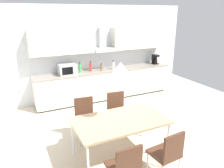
% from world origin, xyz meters
% --- Properties ---
extents(ground_plane, '(8.69, 7.51, 0.02)m').
position_xyz_m(ground_plane, '(0.00, 0.00, -0.01)').
color(ground_plane, beige).
extents(wall_back, '(6.95, 0.10, 2.70)m').
position_xyz_m(wall_back, '(0.00, 2.55, 1.35)').
color(wall_back, silver).
rests_on(wall_back, ground_plane).
extents(kitchen_counter, '(4.13, 0.63, 0.88)m').
position_xyz_m(kitchen_counter, '(0.68, 2.20, 0.44)').
color(kitchen_counter, '#333333').
rests_on(kitchen_counter, ground_plane).
extents(backsplash_tile, '(4.11, 0.02, 0.46)m').
position_xyz_m(backsplash_tile, '(0.68, 2.49, 1.11)').
color(backsplash_tile, silver).
rests_on(backsplash_tile, kitchen_counter).
extents(upper_wall_cabinets, '(4.11, 0.40, 0.66)m').
position_xyz_m(upper_wall_cabinets, '(0.68, 2.33, 1.74)').
color(upper_wall_cabinets, beige).
extents(microwave, '(0.48, 0.35, 0.28)m').
position_xyz_m(microwave, '(-0.44, 2.20, 1.02)').
color(microwave, '#ADADB2').
rests_on(microwave, kitchen_counter).
extents(coffee_maker, '(0.18, 0.19, 0.30)m').
position_xyz_m(coffee_maker, '(2.47, 2.23, 1.03)').
color(coffee_maker, black).
rests_on(coffee_maker, kitchen_counter).
extents(bottle_red, '(0.07, 0.07, 0.30)m').
position_xyz_m(bottle_red, '(0.23, 2.24, 1.01)').
color(bottle_red, red).
rests_on(bottle_red, kitchen_counter).
extents(bottle_brown, '(0.06, 0.06, 0.23)m').
position_xyz_m(bottle_brown, '(0.55, 2.18, 0.98)').
color(bottle_brown, brown).
rests_on(bottle_brown, kitchen_counter).
extents(bottle_green, '(0.06, 0.06, 0.30)m').
position_xyz_m(bottle_green, '(-0.08, 2.24, 1.01)').
color(bottle_green, green).
rests_on(bottle_green, kitchen_counter).
extents(bottle_white, '(0.07, 0.07, 0.27)m').
position_xyz_m(bottle_white, '(0.92, 2.18, 1.00)').
color(bottle_white, white).
rests_on(bottle_white, kitchen_counter).
extents(dining_table, '(1.60, 0.94, 0.74)m').
position_xyz_m(dining_table, '(-0.25, -0.52, 0.70)').
color(dining_table, tan).
rests_on(dining_table, ground_plane).
extents(chair_near_right, '(0.43, 0.43, 0.87)m').
position_xyz_m(chair_near_right, '(0.12, -1.37, 0.53)').
color(chair_near_right, '#4C2D1E').
rests_on(chair_near_right, ground_plane).
extents(chair_far_left, '(0.44, 0.44, 0.87)m').
position_xyz_m(chair_far_left, '(-0.60, 0.32, 0.53)').
color(chair_far_left, '#4C2D1E').
rests_on(chair_far_left, ground_plane).
extents(chair_far_right, '(0.44, 0.44, 0.87)m').
position_xyz_m(chair_far_right, '(0.12, 0.32, 0.53)').
color(chair_far_right, '#4C2D1E').
rests_on(chair_far_right, ground_plane).
extents(chair_near_left, '(0.40, 0.40, 0.87)m').
position_xyz_m(chair_near_left, '(-0.61, -1.37, 0.53)').
color(chair_near_left, '#4C2D1E').
rests_on(chair_near_left, ground_plane).
extents(pendant_lamp, '(0.32, 0.32, 0.22)m').
position_xyz_m(pendant_lamp, '(-0.25, -0.52, 1.64)').
color(pendant_lamp, silver).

